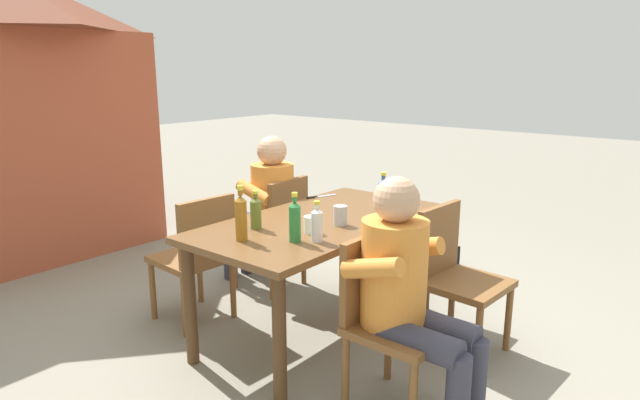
{
  "coord_description": "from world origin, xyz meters",
  "views": [
    {
      "loc": [
        -2.51,
        -2.04,
        1.67
      ],
      "look_at": [
        0.0,
        0.0,
        0.88
      ],
      "focal_mm": 30.82,
      "sensor_mm": 36.0,
      "label": 1
    }
  ],
  "objects_px": {
    "chair_far_right": "(277,227)",
    "table_knife": "(319,196)",
    "person_in_white_shirt": "(265,204)",
    "bottle_clear": "(317,224)",
    "dining_table": "(320,234)",
    "bottle_olive": "(256,212)",
    "backpack_by_near_side": "(438,250)",
    "bottle_amber": "(241,217)",
    "brick_kiosk": "(13,106)",
    "chair_far_left": "(198,253)",
    "cup_white": "(311,225)",
    "cup_glass": "(384,199)",
    "bottle_blue": "(383,195)",
    "cup_steel": "(340,215)",
    "bottle_green": "(295,221)",
    "cup_terracotta": "(390,192)",
    "chair_near_right": "(454,271)",
    "person_in_plaid_shirt": "(408,287)",
    "chair_near_left": "(387,313)"
  },
  "relations": [
    {
      "from": "dining_table",
      "to": "table_knife",
      "type": "distance_m",
      "value": 0.59
    },
    {
      "from": "chair_far_right",
      "to": "table_knife",
      "type": "xyz_separation_m",
      "value": [
        0.08,
        -0.35,
        0.28
      ]
    },
    {
      "from": "cup_white",
      "to": "cup_glass",
      "type": "xyz_separation_m",
      "value": [
        0.74,
        -0.01,
        0.01
      ]
    },
    {
      "from": "chair_far_left",
      "to": "cup_terracotta",
      "type": "height_order",
      "value": "cup_terracotta"
    },
    {
      "from": "chair_far_right",
      "to": "bottle_green",
      "type": "height_order",
      "value": "bottle_green"
    },
    {
      "from": "dining_table",
      "to": "bottle_olive",
      "type": "bearing_deg",
      "value": 157.7
    },
    {
      "from": "chair_near_right",
      "to": "dining_table",
      "type": "bearing_deg",
      "value": 117.29
    },
    {
      "from": "chair_far_right",
      "to": "bottle_green",
      "type": "relative_size",
      "value": 3.25
    },
    {
      "from": "chair_far_right",
      "to": "person_in_white_shirt",
      "type": "bearing_deg",
      "value": 92.42
    },
    {
      "from": "cup_glass",
      "to": "chair_near_right",
      "type": "bearing_deg",
      "value": -100.86
    },
    {
      "from": "dining_table",
      "to": "bottle_clear",
      "type": "bearing_deg",
      "value": -143.06
    },
    {
      "from": "bottle_clear",
      "to": "bottle_blue",
      "type": "bearing_deg",
      "value": 4.44
    },
    {
      "from": "bottle_green",
      "to": "cup_glass",
      "type": "relative_size",
      "value": 2.4
    },
    {
      "from": "chair_far_right",
      "to": "cup_terracotta",
      "type": "xyz_separation_m",
      "value": [
        0.3,
        -0.8,
        0.33
      ]
    },
    {
      "from": "person_in_white_shirt",
      "to": "cup_glass",
      "type": "height_order",
      "value": "person_in_white_shirt"
    },
    {
      "from": "person_in_white_shirt",
      "to": "brick_kiosk",
      "type": "xyz_separation_m",
      "value": [
        -0.72,
        2.47,
        0.67
      ]
    },
    {
      "from": "bottle_clear",
      "to": "cup_white",
      "type": "xyz_separation_m",
      "value": [
        0.09,
        0.12,
        -0.05
      ]
    },
    {
      "from": "dining_table",
      "to": "bottle_green",
      "type": "xyz_separation_m",
      "value": [
        -0.43,
        -0.18,
        0.21
      ]
    },
    {
      "from": "cup_white",
      "to": "chair_far_right",
      "type": "bearing_deg",
      "value": 54.0
    },
    {
      "from": "dining_table",
      "to": "backpack_by_near_side",
      "type": "height_order",
      "value": "dining_table"
    },
    {
      "from": "bottle_amber",
      "to": "bottle_clear",
      "type": "height_order",
      "value": "bottle_amber"
    },
    {
      "from": "chair_far_left",
      "to": "table_knife",
      "type": "height_order",
      "value": "chair_far_left"
    },
    {
      "from": "bottle_olive",
      "to": "table_knife",
      "type": "height_order",
      "value": "bottle_olive"
    },
    {
      "from": "person_in_white_shirt",
      "to": "bottle_clear",
      "type": "distance_m",
      "value": 1.33
    },
    {
      "from": "person_in_white_shirt",
      "to": "backpack_by_near_side",
      "type": "distance_m",
      "value": 1.44
    },
    {
      "from": "bottle_clear",
      "to": "cup_glass",
      "type": "height_order",
      "value": "bottle_clear"
    },
    {
      "from": "chair_near_right",
      "to": "bottle_clear",
      "type": "xyz_separation_m",
      "value": [
        -0.72,
        0.46,
        0.37
      ]
    },
    {
      "from": "cup_glass",
      "to": "backpack_by_near_side",
      "type": "relative_size",
      "value": 0.23
    },
    {
      "from": "cup_terracotta",
      "to": "chair_far_right",
      "type": "bearing_deg",
      "value": 110.26
    },
    {
      "from": "chair_near_left",
      "to": "bottle_amber",
      "type": "bearing_deg",
      "value": 105.94
    },
    {
      "from": "bottle_amber",
      "to": "bottle_blue",
      "type": "height_order",
      "value": "bottle_amber"
    },
    {
      "from": "bottle_green",
      "to": "cup_terracotta",
      "type": "relative_size",
      "value": 2.24
    },
    {
      "from": "chair_near_right",
      "to": "cup_white",
      "type": "height_order",
      "value": "chair_near_right"
    },
    {
      "from": "cup_white",
      "to": "table_knife",
      "type": "xyz_separation_m",
      "value": [
        0.71,
        0.51,
        -0.04
      ]
    },
    {
      "from": "bottle_olive",
      "to": "cup_steel",
      "type": "bearing_deg",
      "value": -42.52
    },
    {
      "from": "chair_far_left",
      "to": "cup_white",
      "type": "xyz_separation_m",
      "value": [
        0.12,
        -0.87,
        0.32
      ]
    },
    {
      "from": "bottle_green",
      "to": "bottle_clear",
      "type": "xyz_separation_m",
      "value": [
        0.08,
        -0.09,
        -0.02
      ]
    },
    {
      "from": "bottle_olive",
      "to": "person_in_plaid_shirt",
      "type": "bearing_deg",
      "value": -88.93
    },
    {
      "from": "bottle_green",
      "to": "cup_glass",
      "type": "distance_m",
      "value": 0.91
    },
    {
      "from": "person_in_white_shirt",
      "to": "person_in_plaid_shirt",
      "type": "height_order",
      "value": "same"
    },
    {
      "from": "chair_near_left",
      "to": "backpack_by_near_side",
      "type": "distance_m",
      "value": 1.86
    },
    {
      "from": "chair_near_right",
      "to": "person_in_plaid_shirt",
      "type": "distance_m",
      "value": 0.77
    },
    {
      "from": "chair_far_right",
      "to": "table_knife",
      "type": "bearing_deg",
      "value": -77.96
    },
    {
      "from": "person_in_white_shirt",
      "to": "brick_kiosk",
      "type": "bearing_deg",
      "value": 106.28
    },
    {
      "from": "cup_glass",
      "to": "backpack_by_near_side",
      "type": "height_order",
      "value": "cup_glass"
    },
    {
      "from": "chair_near_right",
      "to": "cup_terracotta",
      "type": "relative_size",
      "value": 7.27
    },
    {
      "from": "bottle_amber",
      "to": "bottle_clear",
      "type": "distance_m",
      "value": 0.41
    },
    {
      "from": "bottle_clear",
      "to": "backpack_by_near_side",
      "type": "relative_size",
      "value": 0.46
    },
    {
      "from": "dining_table",
      "to": "person_in_white_shirt",
      "type": "relative_size",
      "value": 1.39
    },
    {
      "from": "chair_far_left",
      "to": "cup_steel",
      "type": "relative_size",
      "value": 7.48
    }
  ]
}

